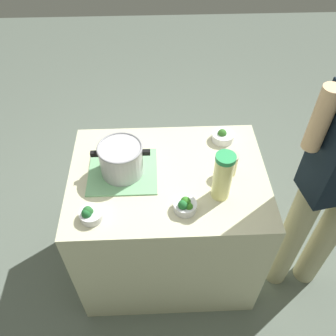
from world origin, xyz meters
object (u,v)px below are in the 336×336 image
object	(u,v)px
cooking_pot	(121,159)
lemonade_pitcher	(223,176)
mason_jar	(230,164)
broccoli_bowl_back	(223,136)
broccoli_bowl_front	(90,214)
broccoli_bowl_center	(185,206)

from	to	relation	value
cooking_pot	lemonade_pitcher	world-z (taller)	lemonade_pitcher
lemonade_pitcher	cooking_pot	bearing A→B (deg)	160.46
mason_jar	broccoli_bowl_back	bearing A→B (deg)	88.91
broccoli_bowl_front	broccoli_bowl_back	distance (m)	0.86
lemonade_pitcher	mason_jar	size ratio (longest dim) A/B	2.07
cooking_pot	mason_jar	distance (m)	0.55
broccoli_bowl_front	broccoli_bowl_center	xyz separation A→B (m)	(0.44, 0.03, 0.00)
mason_jar	broccoli_bowl_back	world-z (taller)	mason_jar
broccoli_bowl_center	broccoli_bowl_back	distance (m)	0.55
cooking_pot	broccoli_bowl_center	xyz separation A→B (m)	(0.31, -0.26, -0.06)
lemonade_pitcher	broccoli_bowl_front	bearing A→B (deg)	-169.50
lemonade_pitcher	mason_jar	xyz separation A→B (m)	(0.07, 0.14, -0.07)
mason_jar	broccoli_bowl_center	bearing A→B (deg)	-137.27
broccoli_bowl_back	broccoli_bowl_center	bearing A→B (deg)	-117.26
lemonade_pitcher	mason_jar	bearing A→B (deg)	64.62
mason_jar	broccoli_bowl_back	xyz separation A→B (m)	(0.00, 0.26, -0.04)
lemonade_pitcher	mason_jar	world-z (taller)	lemonade_pitcher
cooking_pot	mason_jar	xyz separation A→B (m)	(0.55, -0.03, -0.03)
cooking_pot	broccoli_bowl_center	size ratio (longest dim) A/B	2.65
cooking_pot	broccoli_bowl_back	xyz separation A→B (m)	(0.56, 0.23, -0.07)
lemonade_pitcher	broccoli_bowl_front	xyz separation A→B (m)	(-0.62, -0.11, -0.10)
lemonade_pitcher	broccoli_bowl_back	xyz separation A→B (m)	(0.07, 0.40, -0.11)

